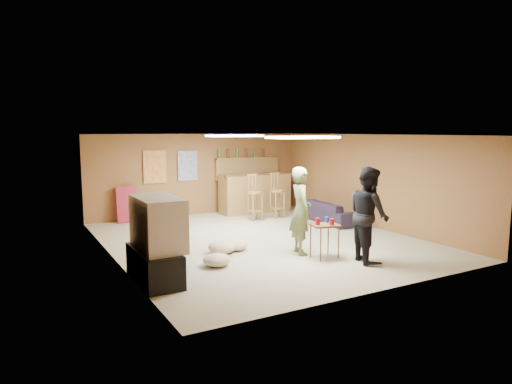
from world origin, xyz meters
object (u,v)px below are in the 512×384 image
person_olive (301,211)px  tray_table (325,241)px  tv_body (158,223)px  sofa (331,212)px  bar_counter (255,193)px  person_black (369,214)px

person_olive → tray_table: 0.72m
tv_body → sofa: (5.16, 2.31, -0.64)m
sofa → tray_table: size_ratio=2.88×
bar_counter → tray_table: bar_counter is taller
person_black → tray_table: (-0.55, 0.52, -0.53)m
tv_body → tray_table: (2.99, -0.23, -0.59)m
person_black → sofa: size_ratio=0.94×
tv_body → bar_counter: bearing=47.0°
person_black → bar_counter: bearing=10.7°
person_black → tv_body: bearing=95.3°
tv_body → sofa: tv_body is taller
tv_body → person_black: (3.54, -0.76, -0.06)m
person_olive → sofa: person_olive is taller
person_olive → tray_table: size_ratio=2.63×
bar_counter → sofa: bar_counter is taller
person_black → sofa: person_black is taller
bar_counter → tray_table: size_ratio=3.22×
person_black → tray_table: 0.92m
person_olive → tray_table: bearing=-139.6°
bar_counter → sofa: size_ratio=1.12×
tv_body → person_black: bearing=-12.1°
bar_counter → person_olive: person_olive is taller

